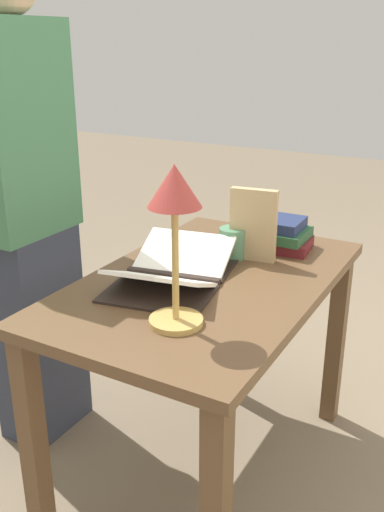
{
  "coord_description": "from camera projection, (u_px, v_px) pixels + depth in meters",
  "views": [
    {
      "loc": [
        1.46,
        0.76,
        1.44
      ],
      "look_at": [
        0.04,
        -0.04,
        0.82
      ],
      "focal_mm": 40.0,
      "sensor_mm": 36.0,
      "label": 1
    }
  ],
  "objects": [
    {
      "name": "reading_desk",
      "position": [
        207.0,
        312.0,
        1.83
      ],
      "size": [
        1.12,
        0.69,
        0.74
      ],
      "color": "brown",
      "rests_on": "ground_plane"
    },
    {
      "name": "person_reader",
      "position": [
        28.0,
        224.0,
        1.99
      ],
      "size": [
        0.36,
        0.21,
        1.69
      ],
      "rotation": [
        0.0,
        0.0,
        3.14
      ],
      "color": "#2D3342",
      "rests_on": "ground_plane"
    },
    {
      "name": "reading_lamp",
      "position": [
        175.0,
        210.0,
        1.39
      ],
      "size": [
        0.14,
        0.14,
        0.42
      ],
      "color": "tan",
      "rests_on": "reading_desk"
    },
    {
      "name": "open_book",
      "position": [
        173.0,
        271.0,
        1.77
      ],
      "size": [
        0.52,
        0.39,
        0.09
      ],
      "rotation": [
        0.0,
        0.0,
        0.18
      ],
      "color": "black",
      "rests_on": "reading_desk"
    },
    {
      "name": "ground_plane",
      "position": [
        206.0,
        468.0,
        2.05
      ],
      "size": [
        12.0,
        12.0,
        0.0
      ],
      "primitive_type": "plane",
      "color": "#70604C"
    },
    {
      "name": "coffee_mug",
      "position": [
        232.0,
        243.0,
        1.94
      ],
      "size": [
        0.09,
        0.12,
        0.1
      ],
      "rotation": [
        0.0,
        0.0,
        5.29
      ],
      "color": "#4C7F5B",
      "rests_on": "reading_desk"
    },
    {
      "name": "book_standing_upright",
      "position": [
        253.0,
        225.0,
        1.89
      ],
      "size": [
        0.05,
        0.16,
        0.25
      ],
      "rotation": [
        0.0,
        0.0,
        0.15
      ],
      "color": "tan",
      "rests_on": "reading_desk"
    },
    {
      "name": "book_stack_tall",
      "position": [
        272.0,
        233.0,
        2.03
      ],
      "size": [
        0.19,
        0.29,
        0.11
      ],
      "color": "maroon",
      "rests_on": "reading_desk"
    }
  ]
}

